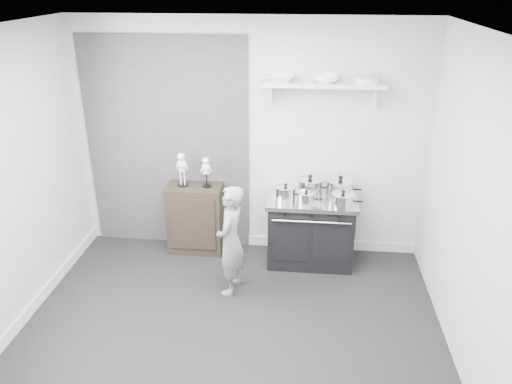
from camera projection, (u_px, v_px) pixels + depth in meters
ground at (227, 340)px, 4.57m from camera, size 4.00×4.00×0.00m
room_shell at (214, 167)px, 4.06m from camera, size 4.02×3.62×2.71m
wall_shelf at (323, 85)px, 5.22m from camera, size 1.30×0.26×0.24m
stove at (311, 230)px, 5.68m from camera, size 1.00×0.62×0.80m
side_cabinet at (196, 218)px, 5.93m from camera, size 0.64×0.37×0.83m
child at (231, 241)px, 5.07m from camera, size 0.35×0.47×1.19m
pot_front_left at (286, 193)px, 5.45m from camera, size 0.31×0.22×0.20m
pot_back_left at (310, 186)px, 5.59m from camera, size 0.38×0.29×0.24m
pot_back_right at (340, 188)px, 5.54m from camera, size 0.40×0.31×0.25m
pot_front_right at (343, 200)px, 5.29m from camera, size 0.33×0.24×0.19m
pot_front_center at (306, 198)px, 5.37m from camera, size 0.27×0.19×0.16m
skeleton_full at (182, 167)px, 5.68m from camera, size 0.13×0.08×0.46m
skeleton_torso at (206, 170)px, 5.66m from camera, size 0.11×0.07×0.41m
bowl_large at (280, 78)px, 5.22m from camera, size 0.32×0.32×0.08m
bowl_small at (326, 79)px, 5.18m from camera, size 0.27×0.27×0.08m
plate_stack at (367, 81)px, 5.14m from camera, size 0.25×0.25×0.06m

